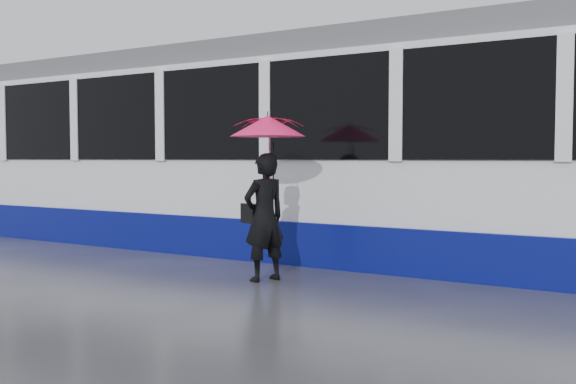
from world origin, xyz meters
The scene contains 6 objects.
ground centered at (0.00, 0.00, 0.00)m, with size 90.00×90.00×0.00m, color #2D2D32.
rails centered at (0.00, 2.50, 0.01)m, with size 34.00×1.51×0.02m.
tram centered at (1.19, 2.50, 1.64)m, with size 26.00×2.56×3.35m.
woman centered at (-0.57, 0.10, 0.79)m, with size 0.58×0.38×1.58m, color black.
umbrella centered at (-0.52, 0.10, 1.73)m, with size 1.22×1.22×1.07m.
handbag centered at (-0.79, 0.12, 0.83)m, with size 0.31×0.22×0.42m.
Camera 1 is at (3.74, -6.52, 1.52)m, focal length 40.00 mm.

